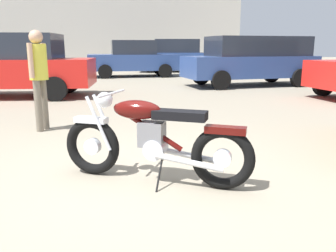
{
  "coord_description": "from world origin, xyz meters",
  "views": [
    {
      "loc": [
        -0.35,
        -3.57,
        1.4
      ],
      "look_at": [
        0.18,
        0.36,
        0.49
      ],
      "focal_mm": 37.27,
      "sensor_mm": 36.0,
      "label": 1
    }
  ],
  "objects": [
    {
      "name": "ground_plane",
      "position": [
        0.0,
        0.0,
        0.0
      ],
      "size": [
        80.0,
        80.0,
        0.0
      ],
      "primitive_type": "plane",
      "color": "gray"
    },
    {
      "name": "vintage_motorcycle",
      "position": [
        -0.05,
        -0.07,
        0.45
      ],
      "size": [
        1.94,
        0.97,
        0.94
      ],
      "rotation": [
        0.0,
        0.0,
        2.71
      ],
      "color": "black",
      "rests_on": "ground_plane"
    },
    {
      "name": "bystander",
      "position": [
        -1.7,
        2.47,
        1.02
      ],
      "size": [
        0.3,
        0.44,
        1.66
      ],
      "rotation": [
        0.0,
        0.0,
        2.78
      ],
      "color": "#706656",
      "rests_on": "ground_plane"
    },
    {
      "name": "white_estate_far",
      "position": [
        -3.62,
        6.76,
        0.94
      ],
      "size": [
        4.8,
        2.2,
        1.74
      ],
      "rotation": [
        0.0,
        0.0,
        -0.06
      ],
      "color": "black",
      "rests_on": "ground_plane"
    },
    {
      "name": "blue_hatchback_right",
      "position": [
        0.25,
        13.13,
        0.84
      ],
      "size": [
        4.3,
        2.13,
        1.67
      ],
      "rotation": [
        0.0,
        0.0,
        0.07
      ],
      "color": "black",
      "rests_on": "ground_plane"
    },
    {
      "name": "red_hatchback_near",
      "position": [
        4.34,
        8.64,
        0.94
      ],
      "size": [
        4.91,
        2.5,
        1.74
      ],
      "rotation": [
        0.0,
        0.0,
        3.29
      ],
      "color": "black",
      "rests_on": "ground_plane"
    },
    {
      "name": "dark_sedan_left",
      "position": [
        2.6,
        16.0,
        0.92
      ],
      "size": [
        4.07,
        2.18,
        1.78
      ],
      "rotation": [
        0.0,
        0.0,
        3.02
      ],
      "color": "black",
      "rests_on": "ground_plane"
    },
    {
      "name": "industrial_building",
      "position": [
        -1.89,
        26.71,
        4.01
      ],
      "size": [
        20.74,
        14.01,
        16.24
      ],
      "rotation": [
        0.0,
        0.0,
        0.09
      ],
      "color": "beige",
      "rests_on": "ground_plane"
    }
  ]
}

